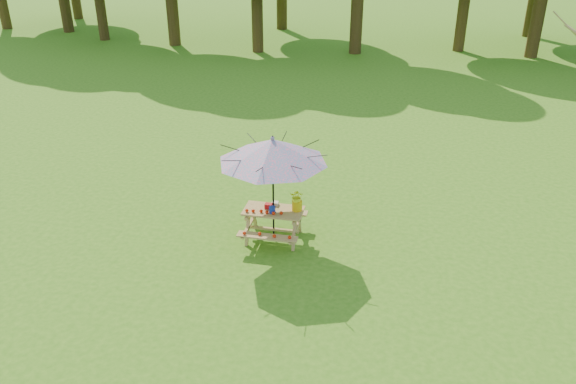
# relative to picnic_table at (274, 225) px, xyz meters

# --- Properties ---
(ground) EXTENTS (120.00, 120.00, 0.00)m
(ground) POSITION_rel_picnic_table_xyz_m (1.91, -2.66, -0.33)
(ground) COLOR #366E15
(ground) RESTS_ON ground
(picnic_table) EXTENTS (1.20, 1.32, 0.67)m
(picnic_table) POSITION_rel_picnic_table_xyz_m (0.00, 0.00, 0.00)
(picnic_table) COLOR #9C7246
(picnic_table) RESTS_ON ground
(patio_umbrella) EXTENTS (2.25, 2.25, 2.25)m
(patio_umbrella) POSITION_rel_picnic_table_xyz_m (0.00, 0.00, 1.62)
(patio_umbrella) COLOR black
(patio_umbrella) RESTS_ON ground
(produce_bins) EXTENTS (0.25, 0.46, 0.13)m
(produce_bins) POSITION_rel_picnic_table_xyz_m (-0.04, 0.02, 0.40)
(produce_bins) COLOR #A90D11
(produce_bins) RESTS_ON picnic_table
(tomatoes_row) EXTENTS (0.77, 0.13, 0.07)m
(tomatoes_row) POSITION_rel_picnic_table_xyz_m (-0.15, -0.18, 0.38)
(tomatoes_row) COLOR red
(tomatoes_row) RESTS_ON picnic_table
(flower_bucket) EXTENTS (0.29, 0.25, 0.46)m
(flower_bucket) POSITION_rel_picnic_table_xyz_m (0.47, 0.09, 0.59)
(flower_bucket) COLOR #DFAD0B
(flower_bucket) RESTS_ON picnic_table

